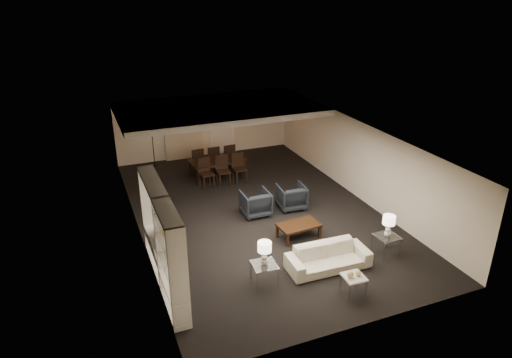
{
  "coord_description": "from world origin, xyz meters",
  "views": [
    {
      "loc": [
        -4.65,
        -11.58,
        6.45
      ],
      "look_at": [
        0.0,
        0.0,
        1.1
      ],
      "focal_mm": 32.0,
      "sensor_mm": 36.0,
      "label": 1
    }
  ],
  "objects_px": {
    "side_table_left": "(264,274)",
    "chair_nl": "(207,173)",
    "television": "(158,229)",
    "chair_fl": "(197,161)",
    "floor_speaker": "(163,227)",
    "chair_nr": "(240,168)",
    "armchair_left": "(255,203)",
    "side_table_right": "(386,245)",
    "chair_fr": "(228,156)",
    "floor_lamp": "(153,146)",
    "sofa": "(328,257)",
    "table_lamp_left": "(264,253)",
    "chair_nm": "(223,171)",
    "pendant_light": "(227,121)",
    "chair_fm": "(212,158)",
    "dining_table": "(218,169)",
    "table_lamp_right": "(388,226)",
    "coffee_table": "(299,231)",
    "vase_blue": "(171,262)",
    "armchair_right": "(291,197)",
    "vase_amber": "(165,231)",
    "marble_table": "(353,285)"
  },
  "relations": [
    {
      "from": "chair_nr",
      "to": "floor_lamp",
      "type": "relative_size",
      "value": 0.64
    },
    {
      "from": "table_lamp_left",
      "to": "table_lamp_right",
      "type": "height_order",
      "value": "same"
    },
    {
      "from": "table_lamp_left",
      "to": "chair_nl",
      "type": "xyz_separation_m",
      "value": [
        0.31,
        5.82,
        -0.31
      ]
    },
    {
      "from": "chair_fr",
      "to": "dining_table",
      "type": "bearing_deg",
      "value": 43.37
    },
    {
      "from": "chair_fl",
      "to": "chair_fm",
      "type": "xyz_separation_m",
      "value": [
        0.6,
        0.0,
        0.0
      ]
    },
    {
      "from": "dining_table",
      "to": "chair_fr",
      "type": "relative_size",
      "value": 1.92
    },
    {
      "from": "armchair_right",
      "to": "sofa",
      "type": "bearing_deg",
      "value": 84.62
    },
    {
      "from": "armchair_left",
      "to": "side_table_left",
      "type": "bearing_deg",
      "value": 72.3
    },
    {
      "from": "side_table_right",
      "to": "chair_fr",
      "type": "height_order",
      "value": "chair_fr"
    },
    {
      "from": "chair_nr",
      "to": "table_lamp_left",
      "type": "bearing_deg",
      "value": -105.66
    },
    {
      "from": "chair_nm",
      "to": "table_lamp_left",
      "type": "bearing_deg",
      "value": -96.76
    },
    {
      "from": "pendant_light",
      "to": "chair_nr",
      "type": "xyz_separation_m",
      "value": [
        0.04,
        -1.12,
        -1.41
      ]
    },
    {
      "from": "table_lamp_right",
      "to": "floor_speaker",
      "type": "relative_size",
      "value": 0.52
    },
    {
      "from": "table_lamp_left",
      "to": "side_table_left",
      "type": "bearing_deg",
      "value": 0.0
    },
    {
      "from": "sofa",
      "to": "side_table_left",
      "type": "relative_size",
      "value": 3.64
    },
    {
      "from": "dining_table",
      "to": "chair_nl",
      "type": "xyz_separation_m",
      "value": [
        -0.6,
        -0.65,
        0.17
      ]
    },
    {
      "from": "side_table_right",
      "to": "table_lamp_right",
      "type": "bearing_deg",
      "value": 0.0
    },
    {
      "from": "coffee_table",
      "to": "table_lamp_right",
      "type": "bearing_deg",
      "value": -43.26
    },
    {
      "from": "marble_table",
      "to": "chair_fl",
      "type": "xyz_separation_m",
      "value": [
        -1.39,
        8.22,
        0.27
      ]
    },
    {
      "from": "armchair_right",
      "to": "vase_amber",
      "type": "distance_m",
      "value": 5.45
    },
    {
      "from": "sofa",
      "to": "dining_table",
      "type": "bearing_deg",
      "value": 98.73
    },
    {
      "from": "chair_fl",
      "to": "armchair_right",
      "type": "bearing_deg",
      "value": 114.63
    },
    {
      "from": "coffee_table",
      "to": "floor_speaker",
      "type": "xyz_separation_m",
      "value": [
        -3.53,
        0.95,
        0.36
      ]
    },
    {
      "from": "table_lamp_left",
      "to": "chair_fm",
      "type": "height_order",
      "value": "table_lamp_left"
    },
    {
      "from": "chair_nl",
      "to": "chair_fm",
      "type": "xyz_separation_m",
      "value": [
        0.6,
        1.3,
        0.0
      ]
    },
    {
      "from": "floor_speaker",
      "to": "chair_nr",
      "type": "height_order",
      "value": "floor_speaker"
    },
    {
      "from": "coffee_table",
      "to": "chair_fl",
      "type": "bearing_deg",
      "value": 104.1
    },
    {
      "from": "sofa",
      "to": "chair_fl",
      "type": "xyz_separation_m",
      "value": [
        -1.39,
        7.12,
        0.21
      ]
    },
    {
      "from": "marble_table",
      "to": "chair_nl",
      "type": "bearing_deg",
      "value": 101.33
    },
    {
      "from": "television",
      "to": "vase_blue",
      "type": "height_order",
      "value": "television"
    },
    {
      "from": "chair_fl",
      "to": "chair_nl",
      "type": "bearing_deg",
      "value": 87.16
    },
    {
      "from": "side_table_right",
      "to": "chair_nm",
      "type": "height_order",
      "value": "chair_nm"
    },
    {
      "from": "side_table_left",
      "to": "chair_fl",
      "type": "height_order",
      "value": "chair_fl"
    },
    {
      "from": "armchair_left",
      "to": "floor_lamp",
      "type": "xyz_separation_m",
      "value": [
        -2.09,
        5.27,
        0.41
      ]
    },
    {
      "from": "coffee_table",
      "to": "vase_blue",
      "type": "height_order",
      "value": "vase_blue"
    },
    {
      "from": "dining_table",
      "to": "chair_fm",
      "type": "xyz_separation_m",
      "value": [
        0.0,
        0.65,
        0.17
      ]
    },
    {
      "from": "coffee_table",
      "to": "chair_nm",
      "type": "relative_size",
      "value": 1.11
    },
    {
      "from": "television",
      "to": "sofa",
      "type": "bearing_deg",
      "value": -112.0
    },
    {
      "from": "chair_nr",
      "to": "armchair_right",
      "type": "bearing_deg",
      "value": -73.75
    },
    {
      "from": "chair_fl",
      "to": "floor_lamp",
      "type": "relative_size",
      "value": 0.64
    },
    {
      "from": "marble_table",
      "to": "dining_table",
      "type": "bearing_deg",
      "value": 95.93
    },
    {
      "from": "armchair_right",
      "to": "chair_fr",
      "type": "bearing_deg",
      "value": -73.44
    },
    {
      "from": "vase_blue",
      "to": "chair_nl",
      "type": "height_order",
      "value": "vase_blue"
    },
    {
      "from": "television",
      "to": "chair_fr",
      "type": "distance_m",
      "value": 6.68
    },
    {
      "from": "table_lamp_left",
      "to": "chair_nr",
      "type": "height_order",
      "value": "table_lamp_left"
    },
    {
      "from": "armchair_left",
      "to": "chair_fr",
      "type": "relative_size",
      "value": 0.83
    },
    {
      "from": "side_table_left",
      "to": "chair_nl",
      "type": "bearing_deg",
      "value": 86.91
    },
    {
      "from": "television",
      "to": "chair_fl",
      "type": "xyz_separation_m",
      "value": [
        2.42,
        5.58,
        -0.57
      ]
    },
    {
      "from": "table_lamp_right",
      "to": "chair_fm",
      "type": "xyz_separation_m",
      "value": [
        -2.49,
        7.12,
        -0.31
      ]
    },
    {
      "from": "pendant_light",
      "to": "marble_table",
      "type": "height_order",
      "value": "pendant_light"
    }
  ]
}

